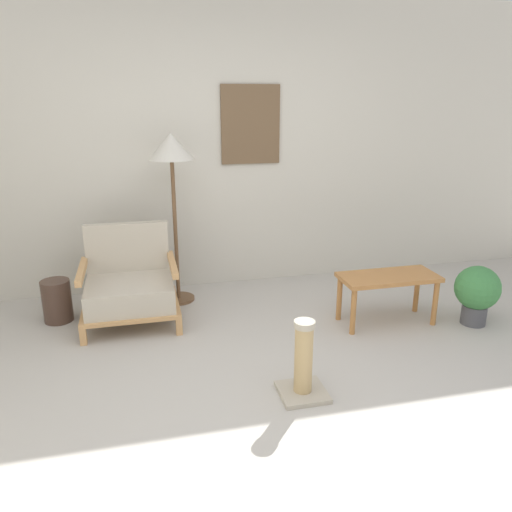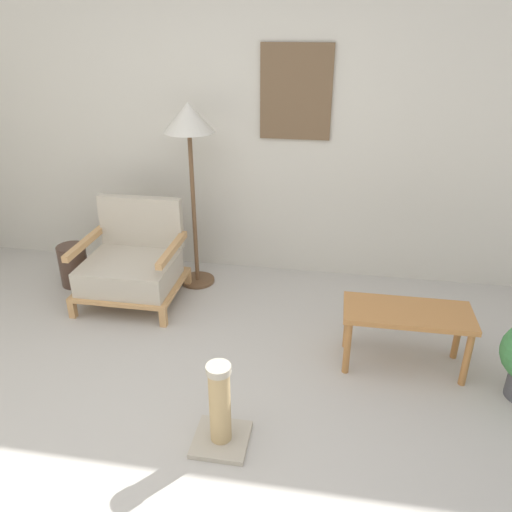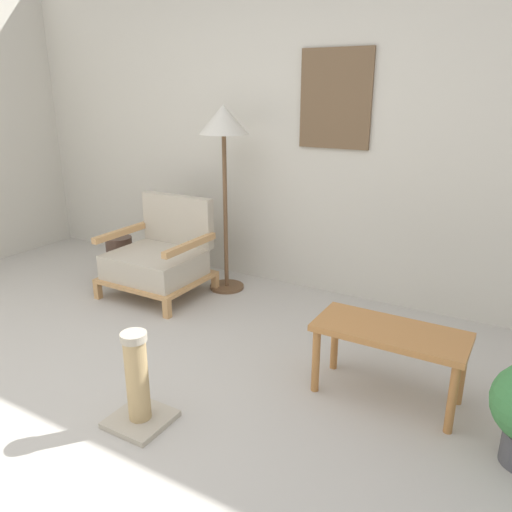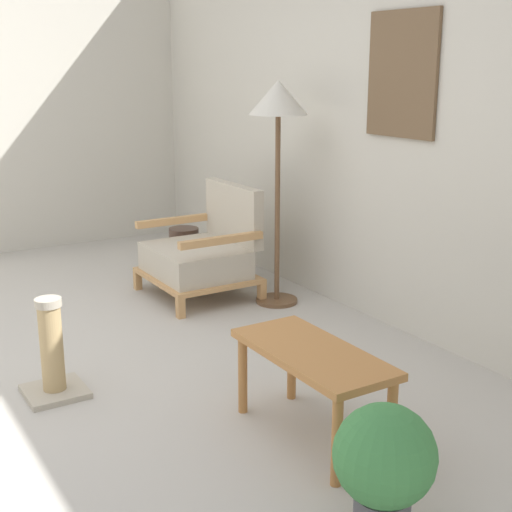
{
  "view_description": "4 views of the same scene",
  "coord_description": "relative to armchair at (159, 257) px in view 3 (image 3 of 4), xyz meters",
  "views": [
    {
      "loc": [
        -0.76,
        -2.39,
        1.8
      ],
      "look_at": [
        0.16,
        1.4,
        0.55
      ],
      "focal_mm": 35.0,
      "sensor_mm": 36.0,
      "label": 1
    },
    {
      "loc": [
        0.7,
        -1.74,
        2.07
      ],
      "look_at": [
        0.16,
        1.4,
        0.55
      ],
      "focal_mm": 35.0,
      "sensor_mm": 36.0,
      "label": 2
    },
    {
      "loc": [
        1.77,
        -1.36,
        1.63
      ],
      "look_at": [
        0.16,
        1.4,
        0.55
      ],
      "focal_mm": 35.0,
      "sensor_mm": 36.0,
      "label": 3
    },
    {
      "loc": [
        3.5,
        -0.65,
        1.61
      ],
      "look_at": [
        0.16,
        1.4,
        0.55
      ],
      "focal_mm": 50.0,
      "sensor_mm": 36.0,
      "label": 4
    }
  ],
  "objects": [
    {
      "name": "ground_plane",
      "position": [
        0.87,
        -1.59,
        -0.31
      ],
      "size": [
        14.0,
        14.0,
        0.0
      ],
      "primitive_type": "plane",
      "color": "#B7B2A8"
    },
    {
      "name": "wall_back",
      "position": [
        0.87,
        0.75,
        1.04
      ],
      "size": [
        8.0,
        0.09,
        2.7
      ],
      "color": "beige",
      "rests_on": "ground_plane"
    },
    {
      "name": "armchair",
      "position": [
        0.0,
        0.0,
        0.0
      ],
      "size": [
        0.77,
        0.68,
        0.78
      ],
      "color": "tan",
      "rests_on": "ground_plane"
    },
    {
      "name": "floor_lamp",
      "position": [
        0.42,
        0.35,
        0.98
      ],
      "size": [
        0.39,
        0.39,
        1.51
      ],
      "color": "brown",
      "rests_on": "ground_plane"
    },
    {
      "name": "coffee_table",
      "position": [
        2.06,
        -0.53,
        0.04
      ],
      "size": [
        0.8,
        0.36,
        0.42
      ],
      "color": "#B2753D",
      "rests_on": "ground_plane"
    },
    {
      "name": "vase",
      "position": [
        -0.6,
        0.14,
        -0.13
      ],
      "size": [
        0.24,
        0.24,
        0.36
      ],
      "primitive_type": "cylinder",
      "color": "#473328",
      "rests_on": "ground_plane"
    },
    {
      "name": "scratching_post",
      "position": [
        1.04,
        -1.38,
        -0.11
      ],
      "size": [
        0.29,
        0.29,
        0.51
      ],
      "color": "#B2A893",
      "rests_on": "ground_plane"
    }
  ]
}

